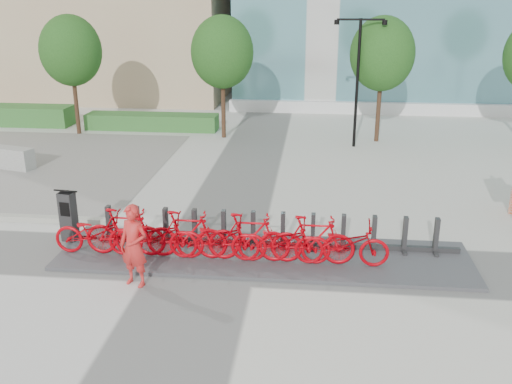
# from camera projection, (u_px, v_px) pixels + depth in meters

# --- Properties ---
(ground) EXTENTS (120.00, 120.00, 0.00)m
(ground) POSITION_uv_depth(u_px,v_px,m) (207.00, 260.00, 13.24)
(ground) COLOR beige
(hedge_b) EXTENTS (6.00, 1.20, 0.70)m
(hedge_b) POSITION_uv_depth(u_px,v_px,m) (152.00, 122.00, 26.02)
(hedge_b) COLOR #246827
(hedge_b) RESTS_ON ground
(tree_0) EXTENTS (2.60, 2.60, 5.10)m
(tree_0) POSITION_uv_depth(u_px,v_px,m) (71.00, 51.00, 24.12)
(tree_0) COLOR #302017
(tree_0) RESTS_ON ground
(tree_1) EXTENTS (2.60, 2.60, 5.10)m
(tree_1) POSITION_uv_depth(u_px,v_px,m) (222.00, 52.00, 23.48)
(tree_1) COLOR #302017
(tree_1) RESTS_ON ground
(tree_2) EXTENTS (2.60, 2.60, 5.10)m
(tree_2) POSITION_uv_depth(u_px,v_px,m) (382.00, 54.00, 22.84)
(tree_2) COLOR #302017
(tree_2) RESTS_ON ground
(streetlamp) EXTENTS (2.00, 0.20, 5.00)m
(streetlamp) POSITION_uv_depth(u_px,v_px,m) (358.00, 68.00, 22.15)
(streetlamp) COLOR black
(streetlamp) RESTS_ON ground
(dock_pad) EXTENTS (9.60, 2.40, 0.08)m
(dock_pad) POSITION_uv_depth(u_px,v_px,m) (263.00, 256.00, 13.38)
(dock_pad) COLOR #454549
(dock_pad) RESTS_ON ground
(dock_rail_posts) EXTENTS (8.02, 0.50, 0.85)m
(dock_rail_posts) POSITION_uv_depth(u_px,v_px,m) (268.00, 230.00, 13.67)
(dock_rail_posts) COLOR #292929
(dock_rail_posts) RESTS_ON dock_pad
(bike_0) EXTENTS (1.95, 0.68, 1.03)m
(bike_0) POSITION_uv_depth(u_px,v_px,m) (95.00, 233.00, 13.25)
(bike_0) COLOR #AE0009
(bike_0) RESTS_ON dock_pad
(bike_1) EXTENTS (1.89, 0.53, 1.14)m
(bike_1) POSITION_uv_depth(u_px,v_px,m) (125.00, 232.00, 13.16)
(bike_1) COLOR #AE0009
(bike_1) RESTS_ON dock_pad
(bike_2) EXTENTS (1.95, 0.68, 1.03)m
(bike_2) POSITION_uv_depth(u_px,v_px,m) (156.00, 236.00, 13.11)
(bike_2) COLOR #AE0009
(bike_2) RESTS_ON dock_pad
(bike_3) EXTENTS (1.89, 0.53, 1.14)m
(bike_3) POSITION_uv_depth(u_px,v_px,m) (186.00, 235.00, 13.02)
(bike_3) COLOR #AE0009
(bike_3) RESTS_ON dock_pad
(bike_4) EXTENTS (1.95, 0.68, 1.03)m
(bike_4) POSITION_uv_depth(u_px,v_px,m) (218.00, 238.00, 12.97)
(bike_4) COLOR #AE0009
(bike_4) RESTS_ON dock_pad
(bike_5) EXTENTS (1.89, 0.53, 1.14)m
(bike_5) POSITION_uv_depth(u_px,v_px,m) (249.00, 237.00, 12.88)
(bike_5) COLOR #AE0009
(bike_5) RESTS_ON dock_pad
(bike_6) EXTENTS (1.95, 0.68, 1.03)m
(bike_6) POSITION_uv_depth(u_px,v_px,m) (281.00, 241.00, 12.83)
(bike_6) COLOR #AE0009
(bike_6) RESTS_ON dock_pad
(bike_7) EXTENTS (1.89, 0.53, 1.14)m
(bike_7) POSITION_uv_depth(u_px,v_px,m) (313.00, 240.00, 12.74)
(bike_7) COLOR #AE0009
(bike_7) RESTS_ON dock_pad
(bike_8) EXTENTS (1.95, 0.68, 1.03)m
(bike_8) POSITION_uv_depth(u_px,v_px,m) (345.00, 244.00, 12.69)
(bike_8) COLOR #AE0009
(bike_8) RESTS_ON dock_pad
(kiosk) EXTENTS (0.46, 0.41, 1.36)m
(kiosk) POSITION_uv_depth(u_px,v_px,m) (68.00, 215.00, 13.94)
(kiosk) COLOR #292929
(kiosk) RESTS_ON dock_pad
(worker_red) EXTENTS (0.76, 0.62, 1.79)m
(worker_red) POSITION_uv_depth(u_px,v_px,m) (134.00, 246.00, 11.86)
(worker_red) COLOR red
(worker_red) RESTS_ON ground
(jersey_barrier) EXTENTS (2.03, 1.01, 0.76)m
(jersey_barrier) POSITION_uv_depth(u_px,v_px,m) (8.00, 158.00, 20.17)
(jersey_barrier) COLOR #ADADAD
(jersey_barrier) RESTS_ON ground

